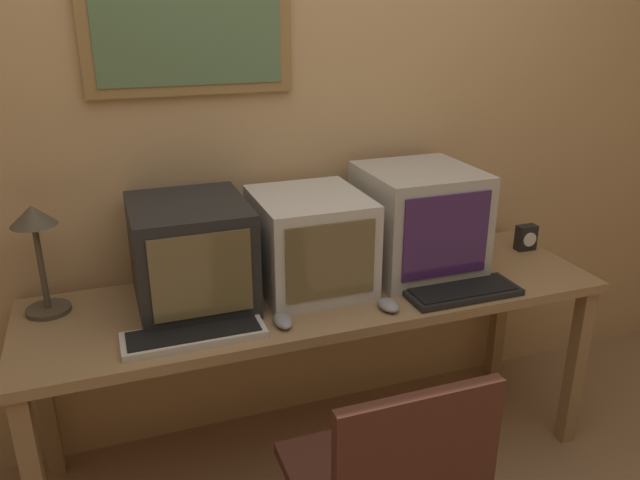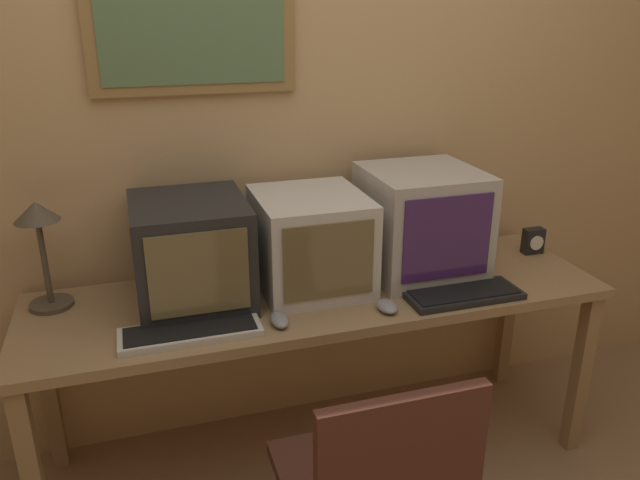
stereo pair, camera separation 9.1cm
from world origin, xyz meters
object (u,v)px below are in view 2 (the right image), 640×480
Objects in this scene: desk_lamp at (40,232)px; monitor_center at (311,241)px; mouse_far_corner at (387,306)px; desk_clock at (533,241)px; mouse_near_keyboard at (279,320)px; keyboard_side at (463,294)px; keyboard_main at (190,332)px; monitor_right at (421,222)px; monitor_left at (191,252)px.

monitor_center is at bearing -6.37° from desk_lamp.
mouse_far_corner is 1.19m from desk_lamp.
desk_clock is at bearing 1.47° from monitor_center.
mouse_near_keyboard is 1.20m from desk_clock.
monitor_center reaches higher than keyboard_side.
mouse_far_corner is (0.66, -0.03, 0.00)m from keyboard_main.
mouse_far_corner is (-0.30, -0.01, 0.00)m from keyboard_side.
monitor_center is 4.03× the size of mouse_near_keyboard.
keyboard_side is 0.57m from desk_clock.
keyboard_main is at bearing 177.07° from mouse_near_keyboard.
desk_lamp is (-0.72, 0.36, 0.26)m from mouse_near_keyboard.
monitor_right reaches higher than mouse_near_keyboard.
mouse_near_keyboard is at bearing -48.51° from monitor_left.
keyboard_side is 3.87× the size of desk_clock.
desk_lamp is (-1.35, 0.10, 0.07)m from monitor_right.
monitor_center is 0.44m from monitor_right.
mouse_near_keyboard reaches higher than keyboard_main.
monitor_left is at bearing 154.93° from mouse_far_corner.
desk_clock is (0.79, 0.30, 0.04)m from mouse_far_corner.
monitor_left reaches higher than mouse_near_keyboard.
monitor_right is 4.22× the size of mouse_far_corner.
mouse_near_keyboard is 0.99× the size of desk_clock.
monitor_left is at bearing 178.67° from monitor_center.
monitor_center is 3.99× the size of desk_clock.
monitor_right is 0.97m from keyboard_main.
desk_clock is at bearing 13.89° from mouse_near_keyboard.
desk_clock is (1.45, 0.27, 0.04)m from keyboard_main.
desk_clock is at bearing 10.68° from keyboard_main.
desk_lamp is (-1.88, 0.08, 0.22)m from desk_clock.
mouse_far_corner is 0.27× the size of desk_lamp.
desk_clock is (0.97, 0.02, -0.12)m from monitor_center.
monitor_center is 0.98m from desk_clock.
mouse_far_corner is at bearing -131.82° from monitor_right.
monitor_left reaches higher than mouse_far_corner.
monitor_right is 4.01× the size of mouse_near_keyboard.
monitor_center is at bearing 151.59° from keyboard_side.
monitor_left is 1.15× the size of desk_lamp.
keyboard_side is at bearing -14.66° from desk_lamp.
monitor_right is 1.12× the size of desk_lamp.
monitor_center is 1.01× the size of monitor_right.
keyboard_side is 4.11× the size of mouse_far_corner.
desk_lamp is at bearing 141.31° from keyboard_main.
desk_clock is at bearing -2.32° from desk_lamp.
mouse_near_keyboard is 0.28× the size of desk_lamp.
keyboard_main is at bearing -99.74° from monitor_left.
keyboard_main is at bearing -169.32° from desk_clock.
monitor_right reaches higher than keyboard_main.
mouse_near_keyboard is (0.24, -0.27, -0.16)m from monitor_left.
keyboard_main is 4.17× the size of mouse_near_keyboard.
mouse_near_keyboard reaches higher than keyboard_side.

